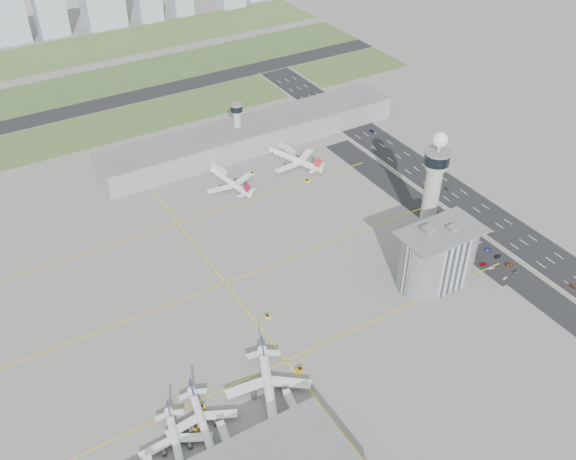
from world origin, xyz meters
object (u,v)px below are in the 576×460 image
airplane_near_a (176,442)px  car_lot_9 (488,250)px  car_lot_2 (483,264)px  car_lot_4 (464,250)px  airplane_far_a (230,179)px  car_lot_11 (468,235)px  tug_3 (267,316)px  tug_4 (252,173)px  jet_bridge_near_2 (298,420)px  tug_1 (196,428)px  car_lot_8 (498,256)px  airplane_near_c (268,383)px  car_hw_0 (572,286)px  jet_bridge_far_0 (212,166)px  admin_building (438,256)px  tug_5 (307,181)px  jet_bridge_far_1 (280,146)px  car_hw_2 (372,131)px  car_lot_5 (452,240)px  car_lot_0 (505,278)px  car_hw_1 (447,189)px  jet_bridge_near_1 (231,454)px  tug_2 (300,369)px  control_tower (433,183)px  tug_0 (202,407)px  car_hw_4 (310,103)px  car_lot_7 (509,264)px  airplane_far_b (294,156)px  car_lot_3 (474,254)px  secondary_tower (237,122)px  car_lot_6 (517,272)px  car_lot_1 (491,268)px

airplane_near_a → car_lot_9: airplane_near_a is taller
car_lot_2 → car_lot_4: size_ratio=1.17×
airplane_far_a → car_lot_11: bearing=-150.6°
tug_3 → car_lot_2: bearing=89.4°
tug_3 → tug_4: bearing=165.9°
jet_bridge_near_2 → car_lot_9: size_ratio=3.56×
tug_1 → car_lot_8: 182.86m
airplane_near_c → car_hw_0: size_ratio=13.08×
jet_bridge_far_0 → car_lot_8: 182.24m
airplane_near_c → jet_bridge_far_0: airplane_near_c is taller
admin_building → tug_5: bearing=92.9°
jet_bridge_far_1 → tug_5: 43.46m
airplane_near_c → car_hw_2: 239.51m
jet_bridge_far_1 → car_lot_5: (30.43, -134.60, -2.24)m
car_lot_0 → car_hw_1: car_lot_0 is taller
jet_bridge_near_1 → tug_2: jet_bridge_near_1 is taller
control_tower → jet_bridge_far_0: size_ratio=4.61×
tug_0 → tug_3: (48.64, 31.62, -0.02)m
car_lot_4 → airplane_near_c: bearing=98.2°
airplane_far_a → jet_bridge_near_2: airplane_far_a is taller
jet_bridge_near_2 → jet_bridge_far_1: 219.71m
tug_4 → car_hw_4: 109.91m
jet_bridge_far_1 → car_lot_7: jet_bridge_far_1 is taller
car_hw_0 → car_lot_7: bearing=113.0°
airplane_far_b → car_lot_2: bearing=172.7°
tug_3 → car_hw_0: (141.71, -59.81, -0.28)m
jet_bridge_near_2 → tug_0: size_ratio=4.74×
airplane_near_a → admin_building: bearing=111.6°
airplane_far_b → car_lot_5: 118.53m
jet_bridge_far_0 → car_lot_4: size_ratio=4.14×
car_lot_7 → car_hw_2: bearing=-1.7°
admin_building → airplane_near_c: 109.43m
car_lot_3 → secondary_tower: bearing=11.1°
jet_bridge_near_2 → car_lot_5: jet_bridge_near_2 is taller
car_lot_6 → airplane_far_b: bearing=6.0°
control_tower → car_lot_6: 62.55m
tug_0 → car_lot_7: 176.08m
car_lot_1 → car_lot_4: bearing=13.8°
car_lot_0 → admin_building: bearing=50.3°
tug_1 → car_lot_11: 186.19m
jet_bridge_near_2 → car_hw_4: 291.38m
airplane_near_c → airplane_far_b: airplane_far_b is taller
car_lot_2 → car_hw_4: car_hw_4 is taller
control_tower → car_hw_2: 127.77m
secondary_tower → tug_0: bearing=-121.4°
car_lot_6 → car_hw_2: car_hw_2 is taller
airplane_near_c → car_lot_8: 149.53m
control_tower → car_hw_0: control_tower is taller
car_lot_1 → car_hw_2: size_ratio=0.73×
car_lot_3 → tug_0: bearing=88.8°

